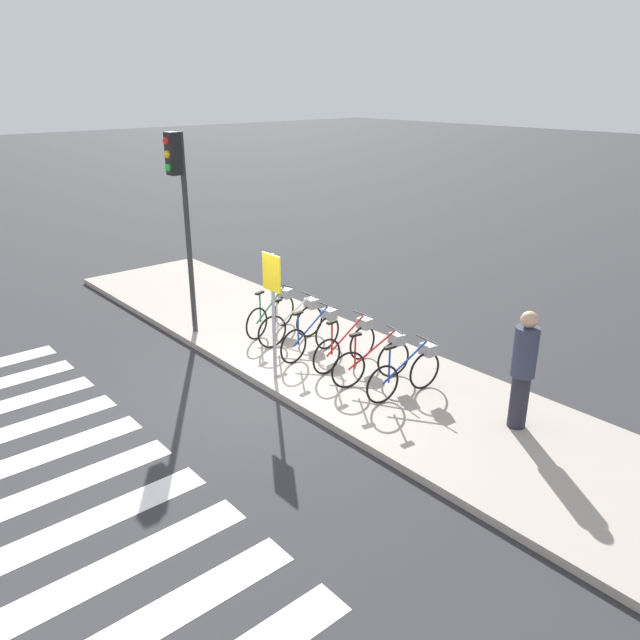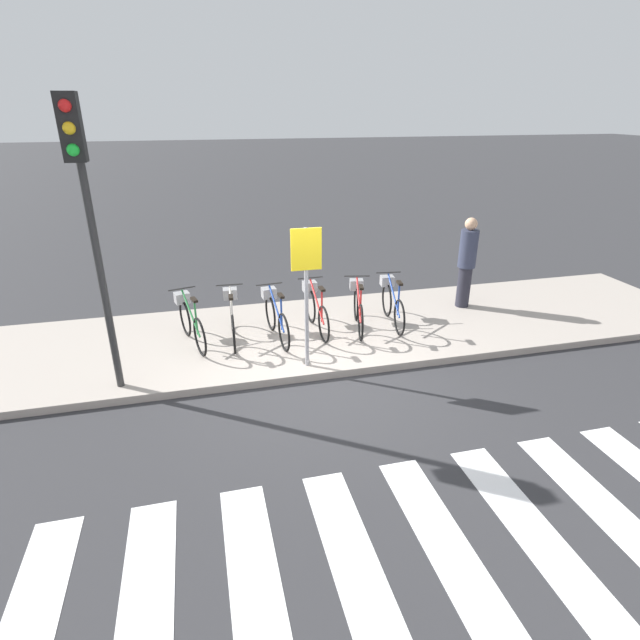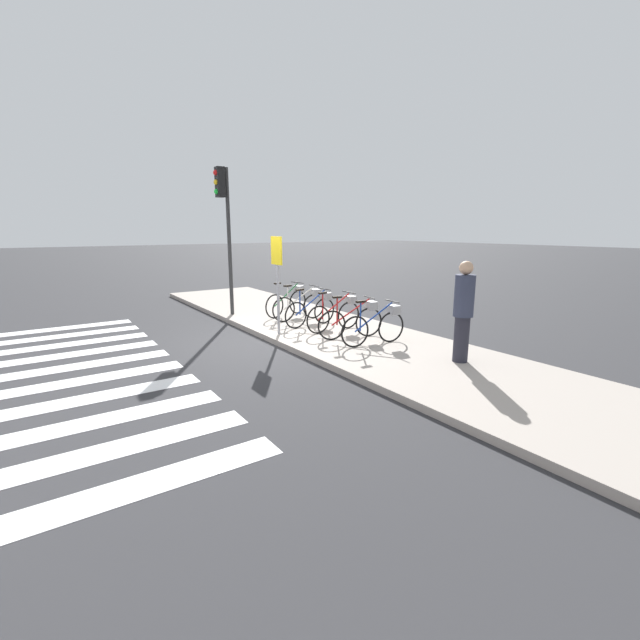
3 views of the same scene
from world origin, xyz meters
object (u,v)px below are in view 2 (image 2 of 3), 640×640
parked_bicycle_4 (358,306)px  parked_bicycle_5 (392,301)px  pedestrian (467,261)px  parked_bicycle_1 (232,316)px  parked_bicycle_2 (275,315)px  sign_post (306,275)px  traffic_light (84,191)px  parked_bicycle_3 (315,307)px  parked_bicycle_0 (190,320)px

parked_bicycle_4 → parked_bicycle_5: bearing=4.7°
pedestrian → parked_bicycle_4: bearing=-168.1°
parked_bicycle_1 → parked_bicycle_5: bearing=-0.2°
parked_bicycle_4 → parked_bicycle_5: (0.66, 0.05, 0.00)m
parked_bicycle_2 → parked_bicycle_4: size_ratio=1.02×
parked_bicycle_2 → sign_post: 1.57m
parked_bicycle_2 → parked_bicycle_5: (2.16, 0.12, 0.00)m
parked_bicycle_2 → pedestrian: pedestrian is taller
traffic_light → sign_post: size_ratio=1.79×
parked_bicycle_3 → parked_bicycle_4: (0.76, -0.09, 0.00)m
traffic_light → sign_post: bearing=1.0°
parked_bicycle_5 → pedestrian: 1.82m
parked_bicycle_3 → parked_bicycle_0: bearing=-179.4°
parked_bicycle_3 → traffic_light: (-3.17, -1.34, 2.33)m
sign_post → parked_bicycle_3: bearing=71.3°
parked_bicycle_5 → sign_post: 2.47m
traffic_light → parked_bicycle_0: bearing=52.4°
parked_bicycle_0 → sign_post: sign_post is taller
parked_bicycle_5 → sign_post: bearing=-146.0°
parked_bicycle_3 → traffic_light: 4.15m
parked_bicycle_4 → pedestrian: 2.46m
parked_bicycle_5 → sign_post: (-1.86, -1.25, 1.04)m
parked_bicycle_1 → parked_bicycle_2: same height
parked_bicycle_2 → sign_post: bearing=-75.1°
parked_bicycle_2 → parked_bicycle_5: bearing=3.1°
pedestrian → traffic_light: size_ratio=0.46×
parked_bicycle_0 → parked_bicycle_3: (2.15, 0.02, 0.00)m
pedestrian → sign_post: 3.97m
parked_bicycle_2 → parked_bicycle_4: (1.50, 0.06, 0.00)m
parked_bicycle_5 → parked_bicycle_3: bearing=178.4°
parked_bicycle_1 → parked_bicycle_2: 0.73m
parked_bicycle_2 → parked_bicycle_4: same height
parked_bicycle_3 → parked_bicycle_5: (1.42, -0.04, 0.00)m
parked_bicycle_2 → pedestrian: (3.85, 0.56, 0.52)m
parked_bicycle_1 → parked_bicycle_3: bearing=1.2°
parked_bicycle_1 → parked_bicycle_3: same height
parked_bicycle_3 → pedestrian: bearing=7.3°
parked_bicycle_1 → parked_bicycle_0: bearing=179.4°
parked_bicycle_0 → parked_bicycle_2: bearing=-5.4°
pedestrian → traffic_light: (-6.28, -1.74, 1.81)m
parked_bicycle_0 → parked_bicycle_3: size_ratio=0.97×
parked_bicycle_4 → sign_post: (-1.20, -1.20, 1.04)m
parked_bicycle_3 → traffic_light: size_ratio=0.39×
pedestrian → parked_bicycle_2: bearing=-171.8°
parked_bicycle_3 → parked_bicycle_5: bearing=-1.6°
parked_bicycle_4 → pedestrian: (2.35, 0.50, 0.52)m
parked_bicycle_2 → parked_bicycle_3: size_ratio=1.00×
parked_bicycle_5 → parked_bicycle_2: bearing=-176.9°
sign_post → pedestrian: bearing=25.5°
traffic_light → parked_bicycle_2: bearing=26.0°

